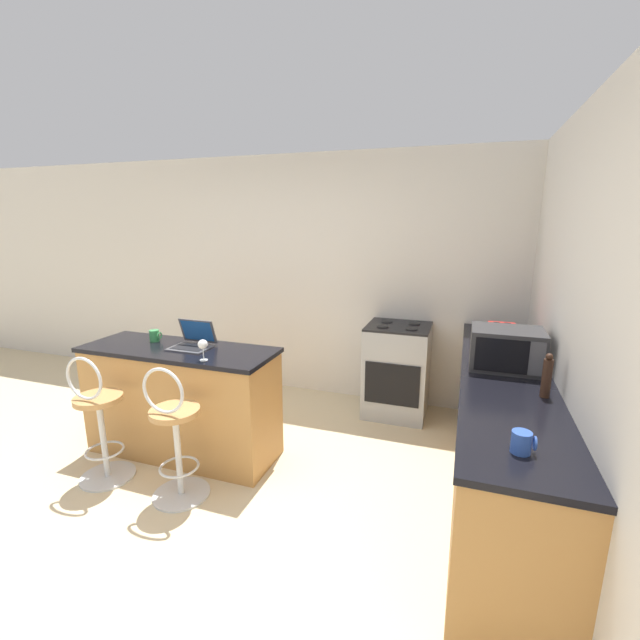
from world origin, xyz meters
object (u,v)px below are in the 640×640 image
Objects in this scene: pepper_mill at (547,376)px; bar_stool_near at (99,422)px; toaster at (502,335)px; microwave at (506,349)px; bar_stool_far at (175,437)px; mug_green at (155,336)px; mug_blue at (522,442)px; laptop at (193,340)px; stove_range at (397,370)px; wine_glass_short at (203,345)px.

bar_stool_near is at bearing -172.06° from pepper_mill.
toaster is 1.09× the size of pepper_mill.
microwave is 0.49m from pepper_mill.
mug_green is (-0.64, 0.63, 0.50)m from bar_stool_far.
pepper_mill reaches higher than mug_blue.
pepper_mill is 2.55× the size of mug_blue.
laptop is (-0.23, 0.59, 0.51)m from bar_stool_far.
pepper_mill reaches higher than bar_stool_far.
bar_stool_near is 1.00× the size of bar_stool_far.
laptop is at bearing -159.29° from toaster.
microwave reaches higher than bar_stool_far.
mug_blue is at bearing -20.88° from laptop.
stove_range is 2.29m from mug_green.
mug_blue is at bearing -67.84° from stove_range.
bar_stool_near is 0.67m from bar_stool_far.
microwave reaches higher than laptop.
stove_range is 2.38m from mug_blue.
stove_range is (1.46, 1.26, -0.52)m from laptop.
toaster is at bearing 17.11° from mug_green.
stove_range is (1.23, 1.85, -0.01)m from bar_stool_far.
pepper_mill is (0.19, -0.46, -0.01)m from microwave.
laptop is at bearing 136.07° from wine_glass_short.
microwave is 1.45m from stove_range.
bar_stool_far is at bearing -123.58° from stove_range.
bar_stool_near is 9.60× the size of mug_blue.
bar_stool_near is 6.30× the size of wine_glass_short.
bar_stool_far is 1.03m from mug_green.
microwave reaches higher than wine_glass_short.
microwave is (2.79, 0.87, 0.60)m from bar_stool_near.
wine_glass_short is at bearing -43.93° from laptop.
laptop is 0.34× the size of stove_range.
pepper_mill is at bearing -67.78° from microwave.
wine_glass_short reaches higher than mug_blue.
toaster is at bearing 88.84° from microwave.
wine_glass_short is (-2.08, -1.15, 0.04)m from toaster.
bar_stool_far is 10.09× the size of mug_green.
bar_stool_far is 9.60× the size of mug_blue.
mug_green is (-0.68, 0.30, -0.07)m from wine_glass_short.
bar_stool_near is at bearing -152.10° from toaster.
bar_stool_near is 2.14× the size of microwave.
pepper_mill is (2.97, 0.42, 0.58)m from bar_stool_near.
toaster is at bearing 28.96° from wine_glass_short.
wine_glass_short is at bearing -127.89° from stove_range.
pepper_mill is 2.26m from wine_glass_short.
mug_green is at bearing 156.21° from wine_glass_short.
mug_blue is at bearing -105.22° from pepper_mill.
toaster is 1.78m from mug_blue.
wine_glass_short is at bearing -165.35° from microwave.
wine_glass_short is (-1.19, -1.53, 0.58)m from stove_range.
laptop is 2.54m from pepper_mill.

